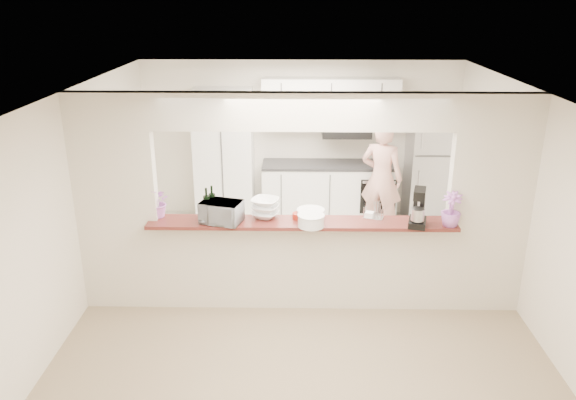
{
  "coord_description": "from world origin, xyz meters",
  "views": [
    {
      "loc": [
        -0.05,
        -5.78,
        3.45
      ],
      "look_at": [
        -0.16,
        0.3,
        1.21
      ],
      "focal_mm": 35.0,
      "sensor_mm": 36.0,
      "label": 1
    }
  ],
  "objects_px": {
    "stand_mixer": "(418,209)",
    "person": "(381,179)",
    "refrigerator": "(432,170)",
    "toaster_oven": "(221,212)"
  },
  "relations": [
    {
      "from": "refrigerator",
      "to": "person",
      "type": "bearing_deg",
      "value": -150.84
    },
    {
      "from": "refrigerator",
      "to": "person",
      "type": "height_order",
      "value": "person"
    },
    {
      "from": "stand_mixer",
      "to": "person",
      "type": "relative_size",
      "value": 0.24
    },
    {
      "from": "refrigerator",
      "to": "toaster_oven",
      "type": "height_order",
      "value": "refrigerator"
    },
    {
      "from": "toaster_oven",
      "to": "person",
      "type": "bearing_deg",
      "value": 63.21
    },
    {
      "from": "toaster_oven",
      "to": "person",
      "type": "xyz_separation_m",
      "value": [
        2.08,
        2.28,
        -0.35
      ]
    },
    {
      "from": "refrigerator",
      "to": "toaster_oven",
      "type": "xyz_separation_m",
      "value": [
        -2.93,
        -2.75,
        0.36
      ]
    },
    {
      "from": "stand_mixer",
      "to": "person",
      "type": "height_order",
      "value": "person"
    },
    {
      "from": "refrigerator",
      "to": "stand_mixer",
      "type": "distance_m",
      "value": 2.93
    },
    {
      "from": "refrigerator",
      "to": "toaster_oven",
      "type": "bearing_deg",
      "value": -136.8
    }
  ]
}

